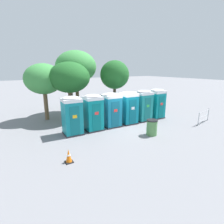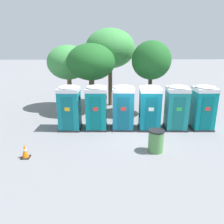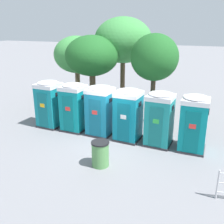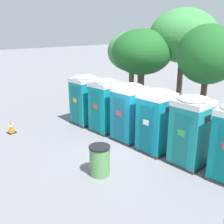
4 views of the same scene
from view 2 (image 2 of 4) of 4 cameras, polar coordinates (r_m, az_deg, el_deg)
The scene contains 13 objects.
ground_plane at distance 12.29m, azimuth 6.47°, elevation -5.27°, with size 120.00×120.00×0.00m, color slate.
portapotty_0 at distance 12.53m, azimuth -11.04°, elevation 1.17°, with size 1.26×1.26×2.54m.
portapotty_1 at distance 12.37m, azimuth -4.12°, elevation 1.23°, with size 1.23×1.23×2.54m.
portapotty_2 at distance 12.37m, azimuth 2.89°, elevation 1.26°, with size 1.28×1.26×2.54m.
portapotty_3 at distance 12.48m, azimuth 9.85°, elevation 1.17°, with size 1.27×1.28×2.54m.
portapotty_4 at distance 12.85m, azimuth 16.48°, elevation 1.17°, with size 1.26×1.27×2.54m.
portapotty_5 at distance 13.38m, azimuth 22.67°, elevation 1.16°, with size 1.18×1.21×2.54m.
street_tree_0 at distance 15.17m, azimuth -5.49°, elevation 12.77°, with size 3.26×3.26×4.78m.
street_tree_1 at distance 17.00m, azimuth -0.48°, elevation 16.19°, with size 3.71×3.71×5.84m.
street_tree_2 at distance 16.60m, azimuth -11.35°, elevation 12.48°, with size 3.04×3.04×4.65m.
street_tree_3 at distance 14.89m, azimuth 10.23°, elevation 13.06°, with size 2.57×2.57×4.95m.
trash_can at distance 10.13m, azimuth 11.40°, elevation -7.41°, with size 0.72×0.72×1.04m.
traffic_cone at distance 10.21m, azimuth -21.78°, elevation -9.48°, with size 0.36×0.36×0.64m.
Camera 2 is at (-1.76, -11.22, 4.70)m, focal length 35.00 mm.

